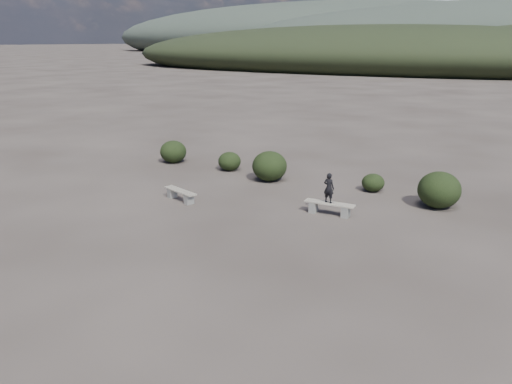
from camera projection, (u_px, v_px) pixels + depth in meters
The scene contains 9 objects.
ground at pixel (187, 263), 13.38m from camera, with size 1200.00×1200.00×0.00m, color #322B27.
bench_left at pixel (180, 194), 18.55m from camera, with size 1.65×0.81×0.41m.
bench_right at pixel (329, 207), 17.05m from camera, with size 1.75×0.46×0.43m.
seated_person at pixel (329, 188), 16.87m from camera, with size 0.38×0.25×1.04m, color black.
shrub_a at pixel (230, 161), 22.83m from camera, with size 1.04×1.04×0.85m, color black.
shrub_b at pixel (270, 166), 21.10m from camera, with size 1.48×1.48×1.27m, color black.
shrub_c at pixel (373, 183), 19.67m from camera, with size 0.89×0.89×0.71m, color black.
shrub_d at pixel (439, 190), 17.68m from camera, with size 1.50×1.50×1.31m, color black.
shrub_f at pixel (173, 152), 24.27m from camera, with size 1.28×1.28×1.08m, color black.
Camera 1 is at (7.69, -9.70, 5.74)m, focal length 35.00 mm.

